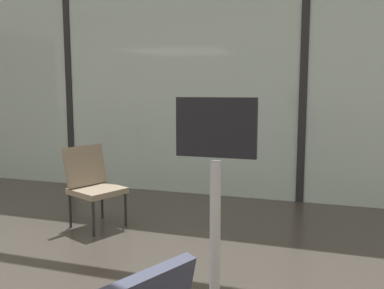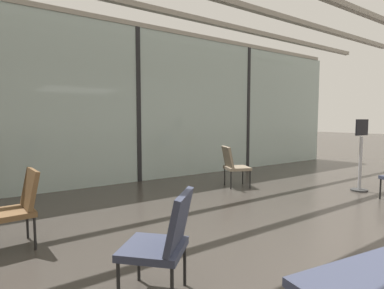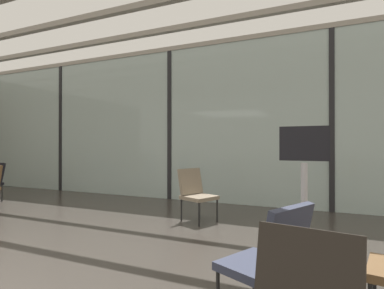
% 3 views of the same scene
% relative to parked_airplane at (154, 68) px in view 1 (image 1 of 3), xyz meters
% --- Properties ---
extents(glass_curtain_wall, '(14.00, 0.08, 3.51)m').
position_rel_parked_airplane_xyz_m(glass_curtain_wall, '(0.70, -4.92, -0.31)').
color(glass_curtain_wall, '#A3B7B2').
rests_on(glass_curtain_wall, ground).
extents(window_mullion_1, '(0.10, 0.12, 3.51)m').
position_rel_parked_airplane_xyz_m(window_mullion_1, '(0.70, -4.92, -0.31)').
color(window_mullion_1, black).
rests_on(window_mullion_1, ground).
extents(window_mullion_2, '(0.10, 0.12, 3.51)m').
position_rel_parked_airplane_xyz_m(window_mullion_2, '(4.20, -4.92, -0.31)').
color(window_mullion_2, black).
rests_on(window_mullion_2, ground).
extents(parked_airplane, '(11.97, 4.12, 4.12)m').
position_rel_parked_airplane_xyz_m(parked_airplane, '(0.00, 0.00, 0.00)').
color(parked_airplane, silver).
rests_on(parked_airplane, ground).
extents(lounge_chair_3, '(0.67, 0.65, 0.87)m').
position_rel_parked_airplane_xyz_m(lounge_chair_3, '(2.09, -6.64, -1.57)').
color(lounge_chair_3, '#7F705B').
rests_on(lounge_chair_3, ground).
extents(info_sign, '(0.44, 0.32, 1.44)m').
position_rel_parked_airplane_xyz_m(info_sign, '(3.93, -8.37, -1.38)').
color(info_sign, '#333333').
rests_on(info_sign, ground).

